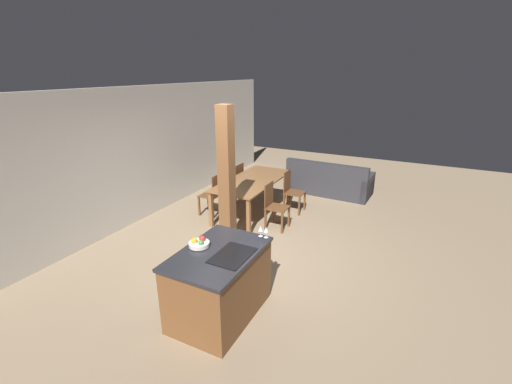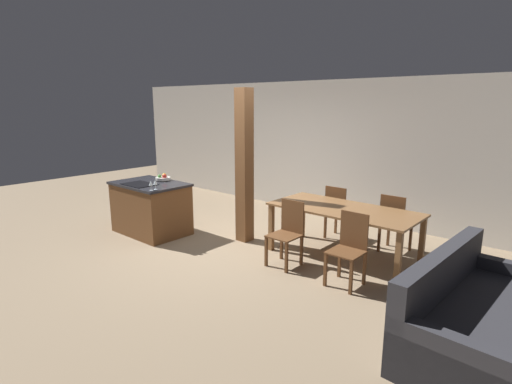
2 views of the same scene
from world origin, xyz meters
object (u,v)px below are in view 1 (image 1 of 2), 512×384
(dining_table, at_px, (253,184))
(dining_chair_near_left, at_px, (274,205))
(dining_chair_far_right, at_px, (235,182))
(dining_chair_near_right, at_px, (292,191))
(kitchen_island, at_px, (219,283))
(timber_post, at_px, (227,182))
(couch, at_px, (329,182))
(dining_chair_far_left, at_px, (213,194))
(wine_glass_near, at_px, (266,230))
(fruit_bowl, at_px, (199,243))
(wine_glass_middle, at_px, (261,229))

(dining_table, height_order, dining_chair_near_left, dining_chair_near_left)
(dining_chair_far_right, bearing_deg, dining_chair_near_left, 56.10)
(dining_chair_near_right, height_order, dining_chair_far_right, same)
(kitchen_island, bearing_deg, timber_post, 27.47)
(kitchen_island, height_order, dining_chair_near_left, dining_chair_near_left)
(dining_chair_near_right, height_order, couch, dining_chair_near_right)
(timber_post, bearing_deg, dining_chair_near_right, -9.75)
(dining_chair_near_left, xyz_separation_m, dining_chair_far_left, (0.00, 1.43, 0.00))
(kitchen_island, height_order, dining_table, kitchen_island)
(dining_chair_near_right, bearing_deg, dining_chair_far_right, 90.00)
(dining_table, distance_m, couch, 2.36)
(dining_chair_far_right, height_order, couch, dining_chair_far_right)
(wine_glass_near, relative_size, dining_chair_far_left, 0.16)
(wine_glass_near, height_order, dining_table, wine_glass_near)
(dining_chair_near_left, distance_m, dining_chair_far_left, 1.43)
(kitchen_island, relative_size, dining_chair_near_left, 1.43)
(dining_table, xyz_separation_m, timber_post, (-1.63, -0.35, 0.57))
(kitchen_island, distance_m, dining_chair_near_right, 3.65)
(dining_chair_near_left, bearing_deg, dining_chair_far_right, 56.10)
(fruit_bowl, bearing_deg, couch, -3.17)
(dining_chair_near_left, height_order, dining_chair_near_right, same)
(dining_table, relative_size, dining_chair_far_right, 2.33)
(kitchen_island, height_order, timber_post, timber_post)
(dining_table, relative_size, dining_chair_near_left, 2.33)
(wine_glass_near, height_order, dining_chair_far_left, wine_glass_near)
(dining_table, bearing_deg, wine_glass_middle, -150.84)
(dining_chair_near_right, bearing_deg, wine_glass_near, -165.36)
(dining_table, bearing_deg, dining_chair_far_right, 56.10)
(fruit_bowl, bearing_deg, wine_glass_near, -48.45)
(fruit_bowl, xyz_separation_m, wine_glass_middle, (0.58, -0.57, 0.07))
(kitchen_island, bearing_deg, wine_glass_middle, -26.32)
(kitchen_island, relative_size, dining_chair_far_left, 1.43)
(dining_chair_far_right, relative_size, couch, 0.44)
(dining_chair_near_left, height_order, dining_chair_far_right, same)
(couch, bearing_deg, dining_chair_near_left, 83.11)
(wine_glass_middle, height_order, couch, wine_glass_middle)
(dining_chair_far_left, height_order, timber_post, timber_post)
(fruit_bowl, bearing_deg, dining_chair_near_right, 2.26)
(dining_chair_far_right, bearing_deg, fruit_bowl, 23.48)
(fruit_bowl, distance_m, dining_chair_far_left, 3.12)
(kitchen_island, distance_m, timber_post, 1.88)
(wine_glass_near, xyz_separation_m, wine_glass_middle, (0.00, 0.08, 0.00))
(dining_chair_far_left, distance_m, couch, 3.13)
(kitchen_island, xyz_separation_m, dining_chair_far_right, (3.63, 1.85, 0.03))
(dining_chair_near_right, xyz_separation_m, dining_chair_far_right, (0.00, 1.43, 0.00))
(wine_glass_middle, bearing_deg, wine_glass_near, -90.00)
(dining_table, distance_m, dining_chair_near_left, 0.88)
(timber_post, bearing_deg, wine_glass_middle, -130.83)
(wine_glass_near, height_order, dining_chair_far_right, wine_glass_near)
(wine_glass_middle, distance_m, dining_chair_near_left, 2.27)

